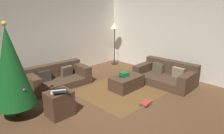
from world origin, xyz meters
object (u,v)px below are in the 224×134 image
Objects in this scene: couch_right at (166,75)px; ottoman at (127,82)px; side_table at (59,104)px; laptop at (58,90)px; christmas_tree at (11,67)px; book_stack at (146,103)px; gift_box at (124,74)px; couch_left at (57,77)px; tv_remote at (122,77)px; corner_lamp at (115,29)px.

ottoman is (-1.19, 0.57, -0.06)m from couch_right.
laptop is at bearing -119.09° from side_table.
christmas_tree is 4.08× the size of laptop.
couch_right is 1.68m from book_stack.
gift_box is (-1.24, 0.62, 0.18)m from couch_right.
laptop is (-2.09, -0.04, 0.18)m from gift_box.
couch_left is at bearing 32.03° from christmas_tree.
book_stack is at bearing -31.48° from side_table.
couch_right is at bearing -51.99° from tv_remote.
side_table is 1.13× the size of laptop.
ottoman is 1.91× the size of laptop.
gift_box is at bearing -13.12° from christmas_tree.
laptop reaches higher than tv_remote.
laptop is 1.56× the size of book_stack.
corner_lamp is (1.75, 1.99, 1.03)m from tv_remote.
laptop is (0.63, -0.67, -0.49)m from christmas_tree.
corner_lamp is (3.74, 2.01, 0.80)m from laptop.
gift_box reaches higher than tv_remote.
couch_right is 5.46× the size of book_stack.
tv_remote is 1.10m from book_stack.
couch_right is 3.12× the size of side_table.
couch_right is at bearing -26.41° from gift_box.
laptop is (-2.14, 0.01, 0.42)m from ottoman.
couch_right is at bearing -10.74° from side_table.
gift_box is at bearing 70.06° from book_stack.
laptop is at bearing 179.76° from ottoman.
christmas_tree is 3.06m from book_stack.
couch_left is 1.80m from side_table.
gift_box reaches higher than ottoman.
tv_remote is at bearing 64.20° from couch_right.
christmas_tree reaches higher than side_table.
tv_remote is (-1.35, 0.60, 0.14)m from couch_right.
couch_right reaches higher than ottoman.
christmas_tree reaches higher than ottoman.
ottoman reaches higher than book_stack.
tv_remote is at bearing 128.33° from couch_left.
couch_right is at bearing -17.52° from christmas_tree.
couch_right is at bearing 142.01° from couch_left.
couch_left reaches higher than gift_box.
tv_remote is 1.96m from side_table.
laptop is at bearing -178.89° from gift_box.
couch_right reaches higher than side_table.
side_table is 0.33× the size of corner_lamp.
side_table is 4.35m from corner_lamp.
corner_lamp is (2.02, 3.00, 1.37)m from book_stack.
gift_box is at bearing 1.11° from laptop.
couch_left reaches higher than book_stack.
couch_left is 1.95m from tv_remote.
couch_left is at bearing 46.02° from couch_right.
side_table is (-0.87, -1.58, 0.03)m from couch_left.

